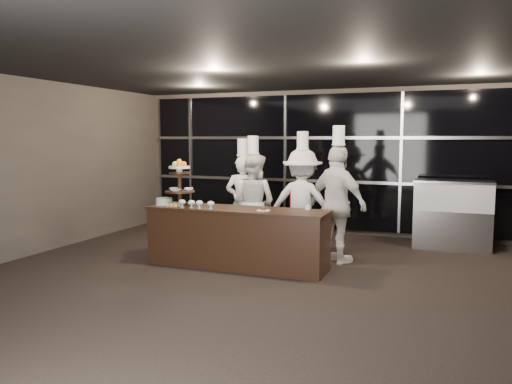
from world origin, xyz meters
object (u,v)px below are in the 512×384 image
at_px(chef_c, 302,203).
at_px(chef_a, 243,201).
at_px(buffet_counter, 237,237).
at_px(display_case, 453,211).
at_px(chef_d, 338,204).
at_px(display_stand, 180,179).
at_px(chef_b, 253,202).
at_px(layer_cake, 164,201).

bearing_deg(chef_c, chef_a, 174.50).
height_order(chef_a, chef_c, chef_c).
height_order(buffet_counter, chef_a, chef_a).
height_order(display_case, chef_d, chef_d).
xyz_separation_m(chef_c, chef_d, (0.65, -0.24, 0.05)).
height_order(display_stand, chef_b, chef_b).
distance_m(display_case, chef_a, 3.79).
xyz_separation_m(display_stand, display_case, (4.10, 2.62, -0.65)).
bearing_deg(chef_c, chef_d, -19.94).
xyz_separation_m(buffet_counter, chef_c, (0.74, 1.06, 0.45)).
bearing_deg(layer_cake, display_case, 31.48).
relative_size(layer_cake, chef_b, 0.15).
height_order(display_stand, chef_a, chef_a).
height_order(chef_a, chef_d, chef_d).
bearing_deg(chef_c, buffet_counter, -124.84).
bearing_deg(display_stand, chef_a, 62.41).
xyz_separation_m(buffet_counter, chef_d, (1.39, 0.82, 0.49)).
relative_size(display_case, chef_c, 0.64).
xyz_separation_m(chef_b, chef_c, (0.88, 0.02, 0.03)).
bearing_deg(chef_b, chef_c, 1.26).
height_order(display_stand, display_case, display_stand).
relative_size(buffet_counter, chef_c, 1.35).
distance_m(buffet_counter, display_case, 4.07).
relative_size(layer_cake, chef_d, 0.14).
relative_size(display_case, chef_d, 0.61).
bearing_deg(buffet_counter, display_stand, -179.99).
xyz_separation_m(display_stand, chef_d, (2.39, 0.82, -0.38)).
xyz_separation_m(layer_cake, chef_c, (2.00, 1.11, -0.06)).
bearing_deg(display_case, chef_c, -146.49).
height_order(layer_cake, display_case, display_case).
distance_m(display_case, chef_d, 2.50).
height_order(buffet_counter, display_stand, display_stand).
distance_m(buffet_counter, chef_c, 1.36).
bearing_deg(chef_d, layer_cake, -161.86).
relative_size(layer_cake, chef_a, 0.15).
bearing_deg(display_stand, chef_b, 50.42).
height_order(display_stand, chef_d, chef_d).
bearing_deg(chef_b, display_stand, -129.58).
xyz_separation_m(display_stand, layer_cake, (-0.26, -0.05, -0.37)).
bearing_deg(chef_a, chef_c, -5.50).
bearing_deg(buffet_counter, chef_a, 108.57).
xyz_separation_m(display_case, chef_a, (-3.49, -1.46, 0.18)).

